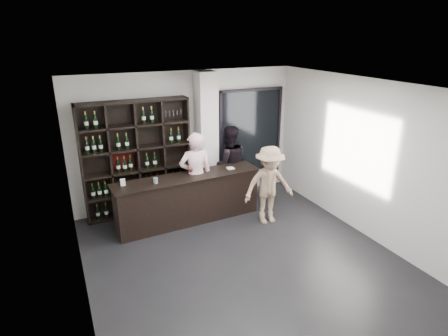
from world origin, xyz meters
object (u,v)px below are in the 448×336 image
wine_shelf (137,159)px  taster_pink (196,176)px  taster_black (229,164)px  tasting_counter (189,199)px  customer (269,185)px

wine_shelf → taster_pink: 1.26m
taster_pink → taster_black: taster_pink is taller
wine_shelf → tasting_counter: size_ratio=0.81×
tasting_counter → customer: (1.43, -0.70, 0.31)m
tasting_counter → customer: bearing=-28.8°
taster_black → customer: size_ratio=1.09×
taster_pink → taster_black: 1.08m
tasting_counter → taster_pink: size_ratio=1.64×
wine_shelf → customer: (2.23, -1.52, -0.40)m
customer → taster_pink: bearing=153.6°
taster_black → taster_pink: bearing=36.5°
wine_shelf → customer: bearing=-34.2°
taster_pink → taster_black: bearing=-146.9°
tasting_counter → taster_black: taster_black is taller
wine_shelf → tasting_counter: (0.80, -0.82, -0.71)m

